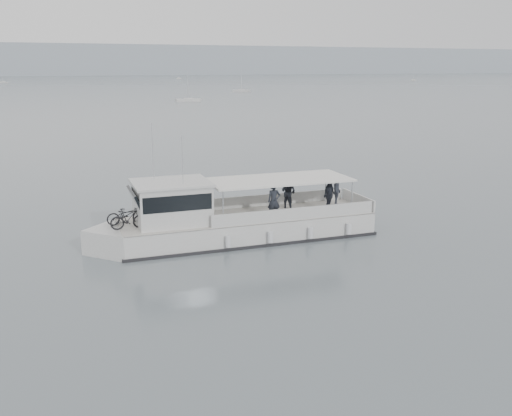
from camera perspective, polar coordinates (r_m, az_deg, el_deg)
name	(u,v)px	position (r m, az deg, el deg)	size (l,w,h in m)	color
ground	(251,257)	(27.51, -0.47, -4.90)	(1400.00, 1400.00, 0.00)	slate
headland	(19,60)	(584.16, -22.59, 13.52)	(1400.00, 90.00, 28.00)	#939EA8
tour_boat	(223,221)	(29.77, -3.30, -1.33)	(15.35, 4.59, 6.40)	silver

